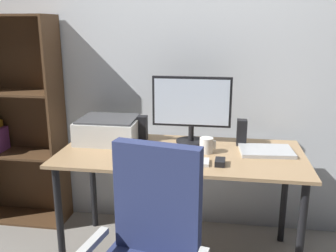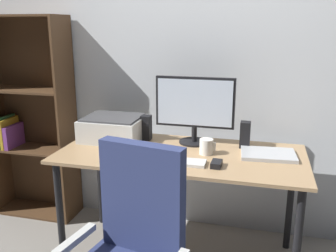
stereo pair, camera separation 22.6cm
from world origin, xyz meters
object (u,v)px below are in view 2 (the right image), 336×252
(mouse, at_px, (216,164))
(bookshelf, at_px, (29,121))
(printer, at_px, (113,128))
(laptop, at_px, (268,154))
(keyboard, at_px, (180,162))
(coffee_mug, at_px, (206,147))
(speaker_right, at_px, (245,135))
(speaker_left, at_px, (146,128))
(desk, at_px, (181,166))
(monitor, at_px, (195,106))

(mouse, bearing_deg, bookshelf, 163.51)
(bookshelf, bearing_deg, printer, -13.81)
(laptop, distance_m, bookshelf, 1.85)
(keyboard, relative_size, coffee_mug, 2.91)
(mouse, height_order, coffee_mug, coffee_mug)
(coffee_mug, distance_m, speaker_right, 0.29)
(speaker_left, bearing_deg, printer, -167.25)
(printer, bearing_deg, speaker_right, 3.23)
(keyboard, relative_size, speaker_right, 1.71)
(keyboard, bearing_deg, speaker_left, 129.01)
(speaker_left, bearing_deg, desk, -35.00)
(desk, height_order, coffee_mug, coffee_mug)
(mouse, relative_size, coffee_mug, 0.96)
(mouse, height_order, bookshelf, bookshelf)
(laptop, xyz_separation_m, bookshelf, (-1.83, 0.28, 0.02))
(speaker_left, relative_size, printer, 0.43)
(desk, bearing_deg, keyboard, -78.25)
(monitor, bearing_deg, mouse, -62.86)
(desk, height_order, printer, printer)
(printer, distance_m, bookshelf, 0.82)
(keyboard, bearing_deg, mouse, -1.35)
(coffee_mug, bearing_deg, bookshelf, 167.11)
(keyboard, height_order, coffee_mug, coffee_mug)
(mouse, xyz_separation_m, bookshelf, (-1.55, 0.53, 0.02))
(keyboard, xyz_separation_m, mouse, (0.21, 0.00, 0.01))
(laptop, bearing_deg, speaker_right, 133.70)
(mouse, distance_m, speaker_right, 0.41)
(keyboard, xyz_separation_m, bookshelf, (-1.34, 0.53, 0.02))
(keyboard, xyz_separation_m, speaker_right, (0.34, 0.38, 0.08))
(keyboard, bearing_deg, printer, 147.27)
(monitor, xyz_separation_m, keyboard, (-0.01, -0.39, -0.24))
(speaker_right, bearing_deg, mouse, -108.92)
(desk, xyz_separation_m, mouse, (0.24, -0.18, 0.10))
(coffee_mug, relative_size, laptop, 0.31)
(bookshelf, bearing_deg, desk, -14.90)
(keyboard, xyz_separation_m, coffee_mug, (0.12, 0.19, 0.04))
(monitor, height_order, bookshelf, bookshelf)
(desk, xyz_separation_m, laptop, (0.52, 0.07, 0.10))
(monitor, relative_size, laptop, 1.62)
(speaker_right, bearing_deg, monitor, 178.64)
(speaker_right, bearing_deg, desk, -151.75)
(speaker_right, bearing_deg, coffee_mug, -139.15)
(monitor, bearing_deg, desk, -101.76)
(speaker_left, bearing_deg, speaker_right, 0.00)
(desk, bearing_deg, speaker_left, 145.00)
(mouse, relative_size, bookshelf, 0.06)
(speaker_right, distance_m, printer, 0.89)
(desk, xyz_separation_m, coffee_mug, (0.16, 0.01, 0.13))
(printer, bearing_deg, coffee_mug, -11.79)
(laptop, xyz_separation_m, printer, (-1.03, 0.08, 0.07))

